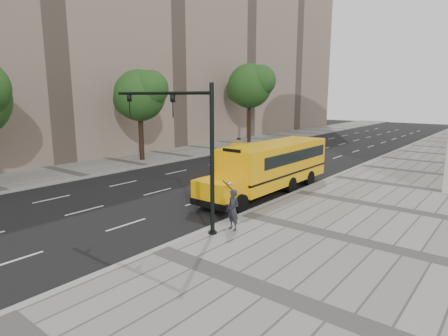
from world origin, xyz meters
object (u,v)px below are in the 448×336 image
Objects in this scene: taxi_near at (228,177)px; traffic_signal at (187,138)px; tree_c at (250,86)px; taxi_far at (239,151)px; tree_b at (140,95)px; pedestrian at (233,210)px; school_bus at (273,163)px.

taxi_near is 0.70× the size of traffic_signal.
tree_c is 13.05m from taxi_far.
traffic_signal is at bearing -82.70° from taxi_far.
taxi_near is (12.41, -3.24, -5.19)m from tree_b.
tree_b reaches higher than taxi_far.
tree_b reaches higher than traffic_signal.
traffic_signal reaches higher than taxi_near.
traffic_signal is at bearing -43.00° from taxi_near.
pedestrian reaches higher than taxi_far.
pedestrian is (5.00, -6.02, 0.29)m from taxi_near.
tree_b is 4.55× the size of pedestrian.
traffic_signal is (0.69, -8.24, 2.33)m from school_bus.
pedestrian is at bearing -28.05° from taxi_near.
school_bus is 12.97m from taxi_far.
taxi_far is (-9.29, 9.00, -1.06)m from school_bus.
taxi_far is (5.61, -9.89, -6.40)m from tree_c.
tree_c is at bearing 128.27° from school_bus.
taxi_far is at bearing 135.92° from school_bus.
taxi_near is 2.48× the size of pedestrian.
school_bus is 2.69× the size of taxi_far.
traffic_signal is (15.59, -27.12, -3.02)m from tree_c.
taxi_near is 12.35m from taxi_far.
taxi_near is at bearing 114.79° from traffic_signal.
school_bus reaches higher than taxi_near.
tree_b is 15.61m from school_bus.
tree_b is at bearing -172.41° from taxi_near.
tree_b is 1.90× the size of taxi_far.
tree_c reaches higher than taxi_near.
tree_b is 13.84m from taxi_near.
school_bus is 7.79m from pedestrian.
tree_c reaches higher than taxi_far.
traffic_signal is (9.98, -17.23, 3.38)m from taxi_far.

